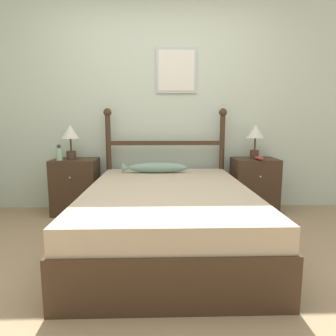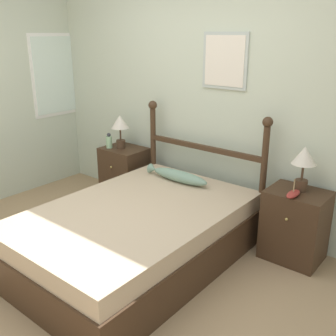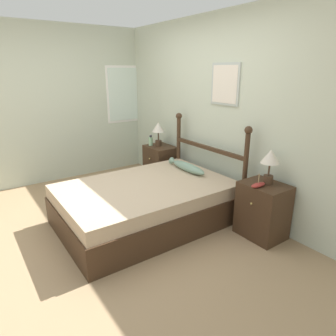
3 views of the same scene
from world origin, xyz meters
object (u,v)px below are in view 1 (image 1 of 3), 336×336
at_px(table_lamp_right, 255,135).
at_px(fish_pillow, 156,168).
at_px(bed, 168,215).
at_px(nightstand_left, 76,186).
at_px(table_lamp_left, 70,135).
at_px(model_boat, 259,158).
at_px(nightstand_right, 254,185).
at_px(bottle, 59,153).

relative_size(table_lamp_right, fish_pillow, 0.54).
relative_size(bed, nightstand_left, 3.26).
relative_size(table_lamp_left, table_lamp_right, 1.00).
relative_size(model_boat, fish_pillow, 0.28).
height_order(bed, table_lamp_right, table_lamp_right).
relative_size(bed, table_lamp_left, 5.31).
relative_size(bed, table_lamp_right, 5.31).
bearing_deg(nightstand_left, fish_pillow, -10.74).
bearing_deg(model_boat, table_lamp_left, 177.00).
relative_size(bed, nightstand_right, 3.26).
bearing_deg(bottle, table_lamp_left, 36.37).
xyz_separation_m(nightstand_left, bottle, (-0.14, -0.10, 0.40)).
xyz_separation_m(nightstand_right, model_boat, (0.00, -0.13, 0.34)).
distance_m(nightstand_left, fish_pillow, 0.98).
relative_size(table_lamp_left, fish_pillow, 0.54).
bearing_deg(fish_pillow, nightstand_left, 169.26).
bearing_deg(table_lamp_right, nightstand_right, -90.27).
relative_size(nightstand_right, bottle, 3.57).
xyz_separation_m(nightstand_left, fish_pillow, (0.94, -0.18, 0.24)).
bearing_deg(nightstand_right, bed, -138.97).
height_order(nightstand_left, fish_pillow, nightstand_left).
xyz_separation_m(table_lamp_left, table_lamp_right, (2.13, 0.05, 0.00)).
xyz_separation_m(bed, model_boat, (1.05, 0.79, 0.41)).
relative_size(nightstand_left, nightstand_right, 1.00).
relative_size(nightstand_left, bottle, 3.57).
bearing_deg(bed, table_lamp_right, 42.11).
bearing_deg(model_boat, bed, -143.21).
relative_size(nightstand_right, table_lamp_right, 1.63).
bearing_deg(bed, model_boat, 36.79).
relative_size(bed, bottle, 11.62).
bearing_deg(bottle, model_boat, -0.78).
bearing_deg(table_lamp_left, fish_pillow, -9.49).
height_order(table_lamp_left, table_lamp_right, same).
bearing_deg(fish_pillow, table_lamp_left, 170.51).
bearing_deg(bottle, nightstand_right, 2.48).
xyz_separation_m(bed, fish_pillow, (-0.11, 0.74, 0.31)).
distance_m(table_lamp_left, bottle, 0.24).
bearing_deg(table_lamp_left, nightstand_left, 28.21).
height_order(bottle, fish_pillow, bottle).
relative_size(nightstand_right, fish_pillow, 0.89).
height_order(bed, bottle, bottle).
distance_m(table_lamp_left, fish_pillow, 1.04).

